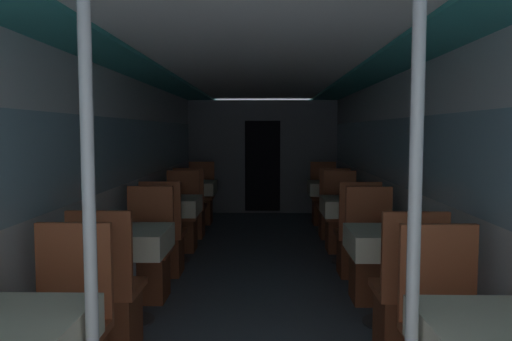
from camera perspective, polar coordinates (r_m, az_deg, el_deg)
wall_left at (r=5.19m, az=-14.92°, el=-0.38°), size 0.05×10.02×2.05m
wall_right at (r=5.16m, az=15.90°, el=-0.43°), size 0.05×10.02×2.05m
ceiling_panel at (r=5.01m, az=0.45°, el=11.41°), size 2.75×10.02×0.07m
bulkhead_far at (r=9.10m, az=0.76°, el=1.54°), size 2.70×0.09×2.05m
support_pole_left_0 at (r=2.16m, az=-18.43°, el=-8.30°), size 0.05×0.05×2.05m
dining_table_left_1 at (r=4.04m, az=-14.21°, el=-8.20°), size 0.60×0.60×0.74m
chair_left_near_1 at (r=3.63m, az=-16.45°, el=-14.90°), size 0.42×0.42×0.99m
chair_left_far_1 at (r=4.63m, az=-12.34°, el=-10.56°), size 0.42×0.42×0.99m
dining_table_left_2 at (r=5.79m, az=-9.43°, el=-4.29°), size 0.60×0.60×0.74m
chair_left_near_2 at (r=5.33m, az=-10.46°, el=-8.52°), size 0.42×0.42×0.99m
chair_left_far_2 at (r=6.37m, az=-8.50°, el=-6.35°), size 0.42×0.42×0.99m
dining_table_left_3 at (r=7.58m, az=-6.91°, el=-2.19°), size 0.60×0.60×0.74m
chair_left_near_3 at (r=7.09m, az=-7.49°, el=-5.23°), size 0.42×0.42×0.99m
chair_left_far_3 at (r=8.15m, az=-6.35°, el=-3.94°), size 0.42×0.42×0.99m
support_pole_right_0 at (r=2.12m, az=17.58°, el=-8.50°), size 0.05×0.05×2.05m
dining_table_right_1 at (r=4.01m, az=14.78°, el=-8.31°), size 0.60×0.60×0.74m
chair_right_near_1 at (r=3.60m, az=16.78°, el=-15.09°), size 0.42×0.42×0.99m
chair_right_far_1 at (r=4.60m, az=13.09°, el=-10.66°), size 0.42×0.42×0.99m
dining_table_right_2 at (r=5.77m, az=10.51°, el=-4.33°), size 0.60×0.60×0.74m
chair_right_near_2 at (r=5.31m, az=11.42°, el=-8.59°), size 0.42×0.42×0.99m
chair_right_far_2 at (r=6.35m, az=9.67°, el=-6.39°), size 0.42×0.42×0.99m
dining_table_right_3 at (r=7.56m, az=8.27°, el=-2.22°), size 0.60×0.60×0.74m
chair_right_near_3 at (r=7.07m, az=8.78°, el=-5.26°), size 0.42×0.42×0.99m
chair_right_far_3 at (r=8.14m, az=7.77°, el=-3.97°), size 0.42×0.42×0.99m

